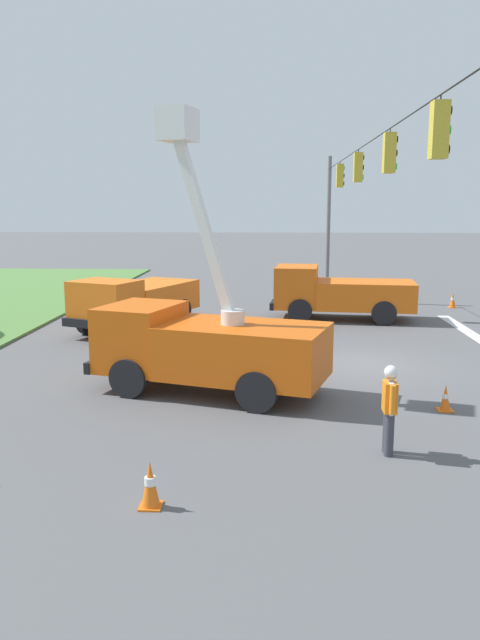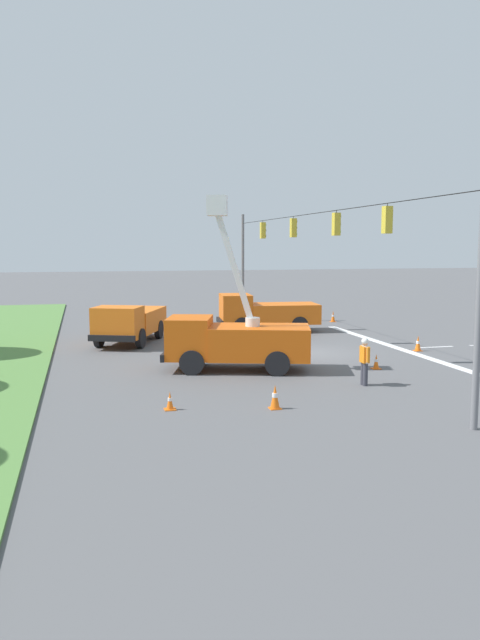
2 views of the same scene
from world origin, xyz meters
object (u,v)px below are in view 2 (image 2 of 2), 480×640
object	(u,v)px
traffic_cone_mid_left	(418,343)
traffic_cone_near_bucket	(376,362)
utility_truck_support_near	(265,312)
utility_truck_support_far	(130,322)
traffic_cone_lane_edge_b	(170,401)
utility_truck_bucket_lift	(234,337)
traffic_cone_mid_right	(211,321)
traffic_cone_foreground_left	(275,397)
road_worker	(365,359)
traffic_cone_far_left	(333,316)
traffic_cone_far_right	(194,337)

from	to	relation	value
traffic_cone_mid_left	traffic_cone_near_bucket	bearing A→B (deg)	131.82
utility_truck_support_near	utility_truck_support_far	distance (m)	8.56
utility_truck_support_far	traffic_cone_lane_edge_b	size ratio (longest dim) A/B	11.12
utility_truck_bucket_lift	traffic_cone_mid_right	bearing A→B (deg)	-7.65
utility_truck_bucket_lift	traffic_cone_near_bucket	size ratio (longest dim) A/B	11.36
utility_truck_support_far	traffic_cone_foreground_left	bearing A→B (deg)	-166.87
traffic_cone_mid_left	traffic_cone_mid_right	bearing A→B (deg)	34.30
utility_truck_bucket_lift	traffic_cone_mid_left	size ratio (longest dim) A/B	9.40
road_worker	traffic_cone_mid_right	bearing A→B (deg)	6.62
utility_truck_bucket_lift	road_worker	distance (m)	5.61
road_worker	traffic_cone_lane_edge_b	size ratio (longest dim) A/B	3.04
traffic_cone_lane_edge_b	utility_truck_support_near	bearing A→B (deg)	-25.70
traffic_cone_lane_edge_b	traffic_cone_far_left	xyz separation A→B (m)	(19.96, -13.79, 0.09)
traffic_cone_foreground_left	traffic_cone_far_left	bearing A→B (deg)	-27.08
utility_truck_bucket_lift	traffic_cone_mid_right	world-z (taller)	utility_truck_bucket_lift
utility_truck_bucket_lift	traffic_cone_mid_left	distance (m)	10.12
utility_truck_bucket_lift	traffic_cone_far_left	bearing A→B (deg)	-35.84
utility_truck_support_far	utility_truck_support_near	bearing A→B (deg)	-72.83
utility_truck_bucket_lift	traffic_cone_far_left	world-z (taller)	utility_truck_bucket_lift
utility_truck_support_near	traffic_cone_foreground_left	bearing A→B (deg)	164.63
utility_truck_support_near	traffic_cone_near_bucket	bearing A→B (deg)	-174.03
road_worker	traffic_cone_foreground_left	world-z (taller)	road_worker
traffic_cone_lane_edge_b	traffic_cone_far_left	bearing A→B (deg)	-34.64
utility_truck_support_far	traffic_cone_mid_right	bearing A→B (deg)	-44.76
traffic_cone_foreground_left	traffic_cone_far_right	distance (m)	13.51
traffic_cone_mid_right	traffic_cone_foreground_left	bearing A→B (deg)	174.09
traffic_cone_foreground_left	traffic_cone_lane_edge_b	bearing A→B (deg)	77.81
traffic_cone_foreground_left	traffic_cone_far_left	world-z (taller)	traffic_cone_foreground_left
traffic_cone_far_right	utility_truck_support_near	bearing A→B (deg)	-52.89
utility_truck_support_far	traffic_cone_far_left	distance (m)	15.22
traffic_cone_near_bucket	traffic_cone_far_left	distance (m)	16.21
traffic_cone_mid_left	traffic_cone_far_left	distance (m)	11.98
traffic_cone_far_right	traffic_cone_mid_left	bearing A→B (deg)	-115.20
traffic_cone_lane_edge_b	traffic_cone_mid_right	bearing A→B (deg)	-15.20
traffic_cone_mid_left	traffic_cone_lane_edge_b	bearing A→B (deg)	121.09
traffic_cone_mid_left	traffic_cone_near_bucket	world-z (taller)	traffic_cone_mid_left
utility_truck_support_far	traffic_cone_far_left	xyz separation A→B (m)	(5.93, -14.00, -0.76)
traffic_cone_foreground_left	traffic_cone_lane_edge_b	xyz separation A→B (m)	(0.70, 3.23, -0.11)
traffic_cone_mid_left	traffic_cone_lane_edge_b	size ratio (longest dim) A/B	1.30
utility_truck_bucket_lift	traffic_cone_far_right	distance (m)	7.24
traffic_cone_mid_left	traffic_cone_far_left	size ratio (longest dim) A/B	1.03
traffic_cone_mid_left	traffic_cone_near_bucket	xyz separation A→B (m)	(-3.59, 4.01, -0.07)
traffic_cone_lane_edge_b	traffic_cone_foreground_left	bearing A→B (deg)	-102.19
road_worker	utility_truck_support_near	bearing A→B (deg)	-2.15
traffic_cone_far_right	traffic_cone_lane_edge_b	bearing A→B (deg)	166.75
traffic_cone_mid_left	road_worker	bearing A→B (deg)	137.14
utility_truck_support_near	traffic_cone_far_right	bearing A→B (deg)	127.11
utility_truck_support_near	road_worker	world-z (taller)	utility_truck_support_near
utility_truck_bucket_lift	traffic_cone_near_bucket	world-z (taller)	utility_truck_bucket_lift
traffic_cone_mid_left	traffic_cone_far_left	world-z (taller)	traffic_cone_mid_left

